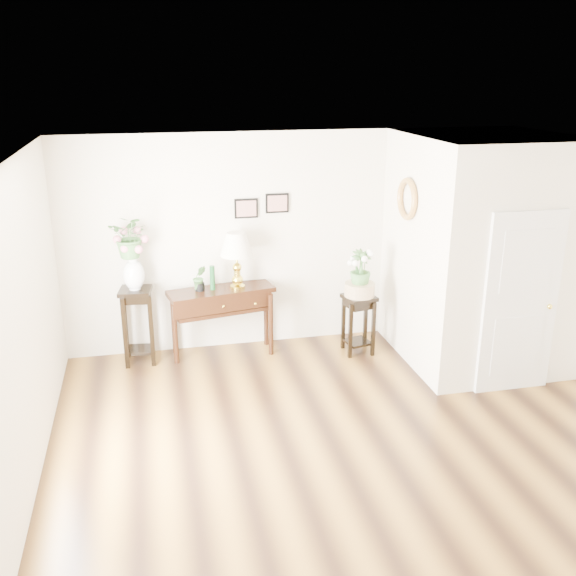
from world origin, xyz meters
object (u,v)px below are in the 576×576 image
object	(u,v)px
console_table	(222,322)
table_lamp	(237,261)
plant_stand_b	(358,324)
plant_stand_a	(138,326)

from	to	relation	value
console_table	table_lamp	distance (m)	0.82
console_table	plant_stand_b	bearing A→B (deg)	-21.53
table_lamp	plant_stand_a	bearing A→B (deg)	-179.53
plant_stand_a	plant_stand_b	bearing A→B (deg)	-6.62
console_table	table_lamp	xyz separation A→B (m)	(0.21, 0.00, 0.79)
console_table	table_lamp	world-z (taller)	table_lamp
table_lamp	plant_stand_b	bearing A→B (deg)	-12.40
table_lamp	plant_stand_b	size ratio (longest dim) A/B	0.94
plant_stand_a	plant_stand_b	size ratio (longest dim) A/B	1.25
table_lamp	plant_stand_b	distance (m)	1.77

